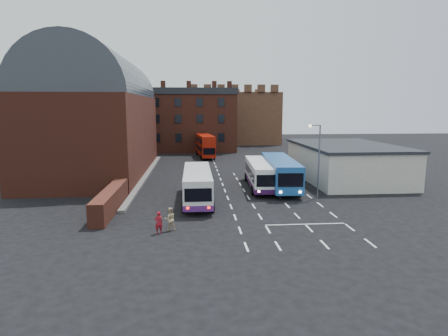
{
  "coord_description": "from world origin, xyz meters",
  "views": [
    {
      "loc": [
        -3.18,
        -29.19,
        8.59
      ],
      "look_at": [
        0.0,
        10.0,
        2.2
      ],
      "focal_mm": 30.0,
      "sensor_mm": 36.0,
      "label": 1
    }
  ],
  "objects": [
    {
      "name": "cream_building",
      "position": [
        15.0,
        14.0,
        2.16
      ],
      "size": [
        10.4,
        16.4,
        4.25
      ],
      "color": "beige",
      "rests_on": "ground"
    },
    {
      "name": "brick_terrace",
      "position": [
        -6.0,
        46.0,
        5.5
      ],
      "size": [
        22.0,
        10.0,
        11.0
      ],
      "primitive_type": "cube",
      "color": "brown",
      "rests_on": "ground"
    },
    {
      "name": "pedestrian_beige",
      "position": [
        -4.92,
        -3.61,
        0.83
      ],
      "size": [
        0.96,
        0.84,
        1.66
      ],
      "primitive_type": "imported",
      "rotation": [
        0.0,
        0.0,
        3.44
      ],
      "color": "tan",
      "rests_on": "ground"
    },
    {
      "name": "pedestrian_red",
      "position": [
        -5.66,
        -4.21,
        0.78
      ],
      "size": [
        0.67,
        0.55,
        1.57
      ],
      "primitive_type": "imported",
      "rotation": [
        0.0,
        0.0,
        3.5
      ],
      "color": "maroon",
      "rests_on": "ground"
    },
    {
      "name": "railway_station",
      "position": [
        -15.5,
        21.0,
        7.64
      ],
      "size": [
        12.0,
        28.0,
        16.0
      ],
      "color": "#602B1E",
      "rests_on": "ground"
    },
    {
      "name": "ground",
      "position": [
        0.0,
        0.0,
        0.0
      ],
      "size": [
        180.0,
        180.0,
        0.0
      ],
      "primitive_type": "plane",
      "color": "black"
    },
    {
      "name": "bus_red_double",
      "position": [
        -1.18,
        35.5,
        2.07
      ],
      "size": [
        3.17,
        9.89,
        3.89
      ],
      "rotation": [
        0.0,
        0.0,
        3.24
      ],
      "color": "#A21506",
      "rests_on": "ground"
    },
    {
      "name": "bus_white_outbound",
      "position": [
        -2.9,
        4.58,
        1.72
      ],
      "size": [
        2.7,
        10.67,
        2.91
      ],
      "rotation": [
        0.0,
        0.0,
        0.0
      ],
      "color": "silver",
      "rests_on": "ground"
    },
    {
      "name": "bus_blue",
      "position": [
        6.0,
        9.6,
        1.88
      ],
      "size": [
        3.52,
        11.81,
        3.18
      ],
      "rotation": [
        0.0,
        0.0,
        3.08
      ],
      "color": "#1E549A",
      "rests_on": "ground"
    },
    {
      "name": "castle_keep",
      "position": [
        6.0,
        66.0,
        6.0
      ],
      "size": [
        22.0,
        22.0,
        12.0
      ],
      "primitive_type": "cube",
      "color": "brown",
      "rests_on": "ground"
    },
    {
      "name": "bus_white_inbound",
      "position": [
        3.9,
        9.86,
        1.68
      ],
      "size": [
        3.01,
        10.52,
        2.84
      ],
      "rotation": [
        0.0,
        0.0,
        3.09
      ],
      "color": "white",
      "rests_on": "ground"
    },
    {
      "name": "forecourt_wall",
      "position": [
        -10.2,
        2.0,
        0.9
      ],
      "size": [
        1.2,
        10.0,
        1.8
      ],
      "primitive_type": "cube",
      "color": "#602B1E",
      "rests_on": "ground"
    },
    {
      "name": "street_lamp",
      "position": [
        8.37,
        4.87,
        4.26
      ],
      "size": [
        1.34,
        0.71,
        7.06
      ],
      "rotation": [
        0.0,
        0.0,
        0.41
      ],
      "color": "slate",
      "rests_on": "ground"
    }
  ]
}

